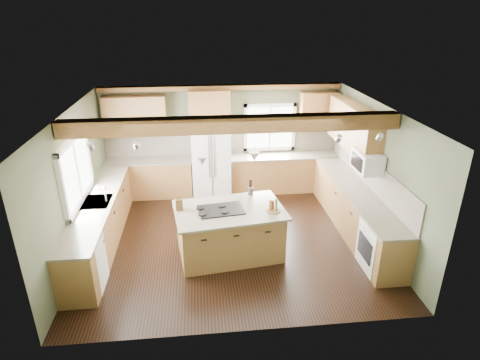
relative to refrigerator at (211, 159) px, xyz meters
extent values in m
plane|color=black|center=(0.30, -2.12, -0.90)|extent=(5.60, 5.60, 0.00)
plane|color=silver|center=(0.30, -2.12, 1.70)|extent=(5.60, 5.60, 0.00)
plane|color=#424934|center=(0.30, 0.38, 0.40)|extent=(5.60, 0.00, 5.60)
plane|color=#424934|center=(-2.50, -2.12, 0.40)|extent=(0.00, 5.00, 5.00)
plane|color=#424934|center=(3.10, -2.12, 0.40)|extent=(0.00, 5.00, 5.00)
cube|color=#503416|center=(0.30, -2.64, 1.57)|extent=(5.55, 0.26, 0.26)
cube|color=#503416|center=(0.30, 0.28, 1.64)|extent=(5.55, 0.20, 0.10)
cube|color=brown|center=(0.30, 0.36, 0.31)|extent=(5.58, 0.03, 0.58)
cube|color=brown|center=(3.08, -2.07, 0.31)|extent=(0.03, 3.70, 0.58)
cube|color=brown|center=(-1.49, 0.08, -0.46)|extent=(2.02, 0.60, 0.88)
cube|color=#514A3B|center=(-1.49, 0.08, 0.00)|extent=(2.06, 0.64, 0.04)
cube|color=brown|center=(1.79, 0.08, -0.46)|extent=(2.62, 0.60, 0.88)
cube|color=#514A3B|center=(1.79, 0.08, 0.00)|extent=(2.66, 0.64, 0.04)
cube|color=brown|center=(-2.20, -2.07, -0.46)|extent=(0.60, 3.70, 0.88)
cube|color=#514A3B|center=(-2.20, -2.07, 0.00)|extent=(0.64, 3.74, 0.04)
cube|color=brown|center=(2.80, -2.07, -0.46)|extent=(0.60, 3.70, 0.88)
cube|color=#514A3B|center=(2.80, -2.07, 0.00)|extent=(0.64, 3.74, 0.04)
cube|color=brown|center=(-1.69, 0.21, 1.05)|extent=(1.40, 0.35, 0.90)
cube|color=brown|center=(0.00, 0.21, 1.25)|extent=(0.96, 0.35, 0.70)
cube|color=brown|center=(2.92, -1.22, 1.05)|extent=(0.35, 2.20, 0.90)
cube|color=brown|center=(2.60, 0.21, 1.05)|extent=(0.90, 0.35, 0.90)
cube|color=white|center=(-2.48, -2.07, 0.65)|extent=(0.04, 1.60, 1.05)
cube|color=white|center=(1.45, 0.36, 0.65)|extent=(1.10, 0.04, 1.00)
cube|color=#262628|center=(-2.20, -2.07, 0.01)|extent=(0.50, 0.65, 0.03)
cylinder|color=#B2B2B7|center=(-2.02, -2.07, 0.15)|extent=(0.02, 0.02, 0.28)
cube|color=white|center=(-2.19, -3.37, -0.47)|extent=(0.60, 0.60, 0.84)
cube|color=white|center=(2.79, -3.37, -0.47)|extent=(0.60, 0.72, 0.84)
cube|color=white|center=(2.88, -2.17, 0.65)|extent=(0.40, 0.70, 0.38)
cone|color=#B2B2B7|center=(-0.23, -2.70, 0.98)|extent=(0.18, 0.18, 0.16)
cone|color=#B2B2B7|center=(0.67, -2.58, 0.98)|extent=(0.18, 0.18, 0.16)
cube|color=white|center=(0.00, 0.00, 0.00)|extent=(0.90, 0.74, 1.80)
cube|color=olive|center=(0.22, -2.64, -0.46)|extent=(1.94, 1.34, 0.88)
cube|color=#514A3B|center=(0.22, -2.64, 0.00)|extent=(2.07, 1.47, 0.04)
cube|color=black|center=(0.07, -2.66, 0.03)|extent=(0.85, 0.62, 0.02)
cube|color=brown|center=(-0.66, -2.57, 0.12)|extent=(0.14, 0.11, 0.21)
cylinder|color=#38332D|center=(0.67, -2.06, 0.09)|extent=(0.12, 0.12, 0.14)
camera|label=1|loc=(-0.25, -8.96, 3.31)|focal=30.00mm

